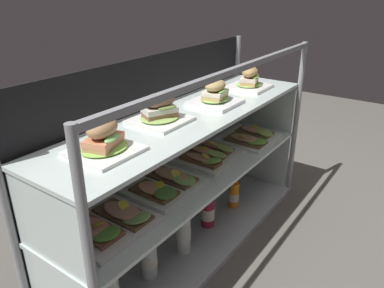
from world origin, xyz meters
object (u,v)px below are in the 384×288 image
at_px(plated_roll_sandwich_mid_left, 160,112).
at_px(open_sandwich_tray_near_right_corner, 109,223).
at_px(juice_bottle_front_right_end, 234,193).
at_px(open_sandwich_tray_mid_left, 164,184).
at_px(plated_roll_sandwich_far_left, 215,96).
at_px(juice_bottle_front_left_end, 208,211).
at_px(plated_roll_sandwich_mid_right, 249,80).
at_px(open_sandwich_tray_right_of_center, 250,137).
at_px(juice_bottle_front_second, 149,258).
at_px(open_sandwich_tray_center, 208,154).
at_px(juice_bottle_back_center, 183,232).
at_px(plated_roll_sandwich_center, 104,140).

xyz_separation_m(plated_roll_sandwich_mid_left, open_sandwich_tray_near_right_corner, (-0.34, -0.04, -0.31)).
distance_m(open_sandwich_tray_near_right_corner, juice_bottle_front_right_end, 0.91).
bearing_deg(open_sandwich_tray_mid_left, plated_roll_sandwich_far_left, -6.16).
bearing_deg(juice_bottle_front_right_end, open_sandwich_tray_mid_left, 175.08).
bearing_deg(juice_bottle_front_left_end, plated_roll_sandwich_mid_right, -1.36).
relative_size(open_sandwich_tray_right_of_center, juice_bottle_front_second, 1.33).
bearing_deg(plated_roll_sandwich_mid_right, plated_roll_sandwich_mid_left, 175.40).
bearing_deg(open_sandwich_tray_right_of_center, juice_bottle_front_right_end, 175.98).
distance_m(plated_roll_sandwich_far_left, juice_bottle_front_left_end, 0.60).
height_order(open_sandwich_tray_mid_left, juice_bottle_front_second, open_sandwich_tray_mid_left).
bearing_deg(open_sandwich_tray_center, plated_roll_sandwich_mid_right, -7.23).
relative_size(open_sandwich_tray_near_right_corner, open_sandwich_tray_right_of_center, 1.00).
bearing_deg(open_sandwich_tray_right_of_center, juice_bottle_front_second, 177.57).
bearing_deg(open_sandwich_tray_near_right_corner, juice_bottle_back_center, -3.71).
distance_m(plated_roll_sandwich_center, plated_roll_sandwich_far_left, 0.64).
bearing_deg(plated_roll_sandwich_mid_left, open_sandwich_tray_right_of_center, -6.38).
distance_m(plated_roll_sandwich_center, juice_bottle_front_second, 0.62).
distance_m(juice_bottle_back_center, juice_bottle_front_right_end, 0.46).
height_order(juice_bottle_front_second, juice_bottle_back_center, juice_bottle_back_center).
bearing_deg(juice_bottle_back_center, plated_roll_sandwich_mid_right, 0.84).
xyz_separation_m(plated_roll_sandwich_center, juice_bottle_back_center, (0.39, -0.02, -0.58)).
xyz_separation_m(plated_roll_sandwich_mid_left, juice_bottle_front_second, (-0.15, -0.04, -0.59)).
height_order(plated_roll_sandwich_far_left, juice_bottle_front_right_end, plated_roll_sandwich_far_left).
relative_size(open_sandwich_tray_right_of_center, juice_bottle_back_center, 1.23).
xyz_separation_m(plated_roll_sandwich_far_left, open_sandwich_tray_near_right_corner, (-0.66, 0.02, -0.31)).
height_order(open_sandwich_tray_near_right_corner, open_sandwich_tray_right_of_center, open_sandwich_tray_right_of_center).
bearing_deg(plated_roll_sandwich_mid_left, plated_roll_sandwich_far_left, -9.56).
relative_size(juice_bottle_front_second, juice_bottle_front_right_end, 1.11).
relative_size(plated_roll_sandwich_far_left, juice_bottle_front_right_end, 0.97).
bearing_deg(plated_roll_sandwich_center, juice_bottle_front_left_end, -0.35).
height_order(plated_roll_sandwich_far_left, juice_bottle_back_center, plated_roll_sandwich_far_left).
bearing_deg(juice_bottle_back_center, juice_bottle_front_second, 174.17).
xyz_separation_m(open_sandwich_tray_center, juice_bottle_front_left_end, (-0.05, -0.03, -0.29)).
relative_size(plated_roll_sandwich_center, open_sandwich_tray_center, 0.67).
distance_m(plated_roll_sandwich_mid_left, juice_bottle_front_left_end, 0.67).
relative_size(plated_roll_sandwich_mid_left, plated_roll_sandwich_far_left, 1.02).
xyz_separation_m(plated_roll_sandwich_center, juice_bottle_front_second, (0.17, 0.00, -0.59)).
relative_size(plated_roll_sandwich_mid_right, open_sandwich_tray_near_right_corner, 0.63).
bearing_deg(plated_roll_sandwich_center, plated_roll_sandwich_mid_right, -0.72).
xyz_separation_m(plated_roll_sandwich_mid_right, open_sandwich_tray_mid_left, (-0.66, 0.03, -0.31)).
height_order(plated_roll_sandwich_mid_left, juice_bottle_front_second, plated_roll_sandwich_mid_left).
xyz_separation_m(open_sandwich_tray_mid_left, juice_bottle_back_center, (0.07, -0.04, -0.27)).
xyz_separation_m(juice_bottle_back_center, juice_bottle_front_left_end, (0.23, 0.02, -0.02)).
bearing_deg(juice_bottle_front_second, plated_roll_sandwich_mid_left, 14.82).
distance_m(plated_roll_sandwich_center, plated_roll_sandwich_mid_left, 0.33).
relative_size(plated_roll_sandwich_center, juice_bottle_front_right_end, 0.99).
bearing_deg(open_sandwich_tray_center, plated_roll_sandwich_mid_left, 177.88).
xyz_separation_m(open_sandwich_tray_near_right_corner, juice_bottle_front_left_end, (0.63, -0.01, -0.29)).
xyz_separation_m(juice_bottle_front_second, juice_bottle_back_center, (0.21, -0.02, 0.01)).
bearing_deg(juice_bottle_front_right_end, plated_roll_sandwich_center, 178.37).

